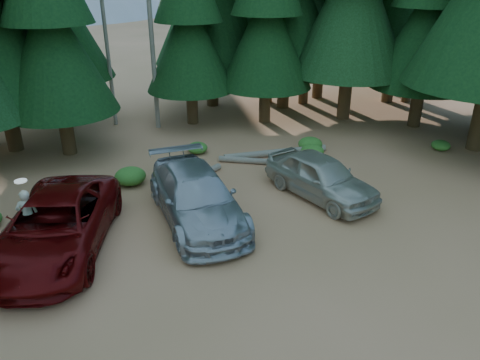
# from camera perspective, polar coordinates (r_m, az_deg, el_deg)

# --- Properties ---
(ground) EXTENTS (160.00, 160.00, 0.00)m
(ground) POSITION_cam_1_polar(r_m,az_deg,el_deg) (13.59, 3.75, -11.85)
(ground) COLOR olive
(ground) RESTS_ON ground
(forest_belt_north) EXTENTS (36.00, 7.00, 22.00)m
(forest_belt_north) POSITION_cam_1_polar(r_m,az_deg,el_deg) (26.36, -11.88, 6.40)
(forest_belt_north) COLOR black
(forest_belt_north) RESTS_ON ground
(snag_front) EXTENTS (0.24, 0.24, 12.00)m
(snag_front) POSITION_cam_1_polar(r_m,az_deg,el_deg) (24.87, -10.97, 19.57)
(snag_front) COLOR #675F52
(snag_front) RESTS_ON ground
(snag_back) EXTENTS (0.20, 0.20, 10.00)m
(snag_back) POSITION_cam_1_polar(r_m,az_deg,el_deg) (26.03, -16.11, 17.08)
(snag_back) COLOR #675F52
(snag_back) RESTS_ON ground
(red_pickup) EXTENTS (5.08, 6.93, 1.75)m
(red_pickup) POSITION_cam_1_polar(r_m,az_deg,el_deg) (15.35, -21.51, -5.16)
(red_pickup) COLOR #580707
(red_pickup) RESTS_ON ground
(silver_minivan_center) EXTENTS (2.84, 6.15, 1.74)m
(silver_minivan_center) POSITION_cam_1_polar(r_m,az_deg,el_deg) (16.04, -5.33, -2.08)
(silver_minivan_center) COLOR #A3A7AB
(silver_minivan_center) RESTS_ON ground
(silver_minivan_right) EXTENTS (2.85, 5.10, 1.64)m
(silver_minivan_right) POSITION_cam_1_polar(r_m,az_deg,el_deg) (17.89, 9.82, 0.43)
(silver_minivan_right) COLOR #BBB6A6
(silver_minivan_right) RESTS_ON ground
(frisbee_player) EXTENTS (0.65, 0.46, 2.00)m
(frisbee_player) POSITION_cam_1_polar(r_m,az_deg,el_deg) (15.65, -24.44, -3.90)
(frisbee_player) COLOR beige
(frisbee_player) RESTS_ON ground
(log_left) EXTENTS (3.46, 1.87, 0.27)m
(log_left) POSITION_cam_1_polar(r_m,az_deg,el_deg) (19.08, -6.31, -0.01)
(log_left) COLOR #675F52
(log_left) RESTS_ON ground
(log_mid) EXTENTS (2.77, 2.03, 0.26)m
(log_mid) POSITION_cam_1_polar(r_m,az_deg,el_deg) (20.84, 1.74, 2.33)
(log_mid) COLOR #675F52
(log_mid) RESTS_ON ground
(log_right) EXTENTS (4.90, 1.13, 0.31)m
(log_right) POSITION_cam_1_polar(r_m,az_deg,el_deg) (21.76, 4.38, 3.35)
(log_right) COLOR #675F52
(log_right) RESTS_ON ground
(shrub_left) EXTENTS (0.75, 0.75, 0.41)m
(shrub_left) POSITION_cam_1_polar(r_m,az_deg,el_deg) (19.74, -19.03, -0.19)
(shrub_left) COLOR #29671F
(shrub_left) RESTS_ON ground
(shrub_center_left) EXTENTS (1.25, 1.25, 0.69)m
(shrub_center_left) POSITION_cam_1_polar(r_m,az_deg,el_deg) (19.33, -13.23, 0.46)
(shrub_center_left) COLOR #29671F
(shrub_center_left) RESTS_ON ground
(shrub_center_right) EXTENTS (0.94, 0.94, 0.52)m
(shrub_center_right) POSITION_cam_1_polar(r_m,az_deg,el_deg) (22.09, -5.21, 3.93)
(shrub_center_right) COLOR #29671F
(shrub_center_right) RESTS_ON ground
(shrub_right) EXTENTS (1.07, 1.07, 0.59)m
(shrub_right) POSITION_cam_1_polar(r_m,az_deg,el_deg) (21.77, 8.81, 3.51)
(shrub_right) COLOR #29671F
(shrub_right) RESTS_ON ground
(shrub_far_right) EXTENTS (1.15, 1.15, 0.63)m
(shrub_far_right) POSITION_cam_1_polar(r_m,az_deg,el_deg) (22.56, 8.56, 4.36)
(shrub_far_right) COLOR #29671F
(shrub_far_right) RESTS_ON ground
(shrub_edge_east) EXTENTS (0.88, 0.88, 0.48)m
(shrub_edge_east) POSITION_cam_1_polar(r_m,az_deg,el_deg) (24.33, 23.28, 3.91)
(shrub_edge_east) COLOR #29671F
(shrub_edge_east) RESTS_ON ground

